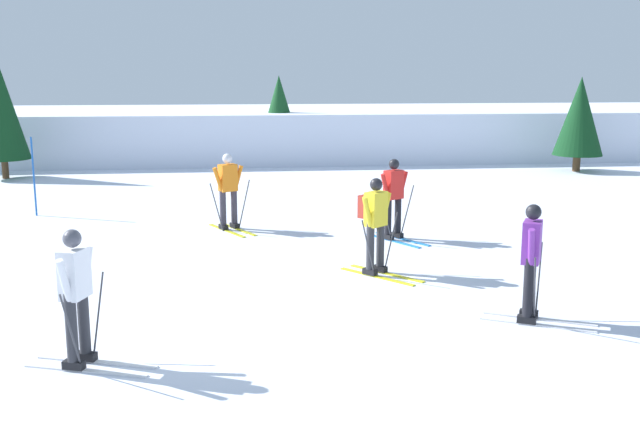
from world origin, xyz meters
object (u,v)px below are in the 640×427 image
object	(u,v)px
skier_purple	(532,260)
skier_orange	(228,189)
skier_yellow	(375,221)
conifer_far_centre	(279,110)
skier_red	(394,197)
conifer_far_right	(580,116)
trail_marker_pole	(34,177)
skier_white	(76,294)
conifer_far_left	(0,109)

from	to	relation	value
skier_purple	skier_orange	distance (m)	7.98
skier_yellow	conifer_far_centre	world-z (taller)	conifer_far_centre
skier_red	skier_yellow	size ratio (longest dim) A/B	1.00
conifer_far_centre	skier_orange	bearing A→B (deg)	-98.25
skier_orange	conifer_far_right	distance (m)	14.55
skier_yellow	trail_marker_pole	distance (m)	9.50
skier_purple	trail_marker_pole	size ratio (longest dim) A/B	0.89
skier_white	skier_yellow	world-z (taller)	same
conifer_far_centre	conifer_far_right	bearing A→B (deg)	-19.93
skier_yellow	skier_purple	size ratio (longest dim) A/B	1.00
skier_orange	trail_marker_pole	xyz separation A→B (m)	(-4.74, 2.07, 0.05)
trail_marker_pole	skier_yellow	bearing A→B (deg)	-39.45
conifer_far_left	conifer_far_centre	xyz separation A→B (m)	(9.14, 3.40, -0.27)
conifer_far_left	conifer_far_right	bearing A→B (deg)	-0.86
trail_marker_pole	conifer_far_right	distance (m)	17.81
skier_red	conifer_far_right	xyz separation A→B (m)	(8.45, 9.63, 0.99)
skier_yellow	skier_orange	distance (m)	4.75
skier_white	skier_orange	size ratio (longest dim) A/B	1.00
conifer_far_centre	skier_purple	bearing A→B (deg)	-81.95
skier_white	conifer_far_right	bearing A→B (deg)	49.59
trail_marker_pole	conifer_far_centre	distance (m)	11.88
skier_orange	trail_marker_pole	bearing A→B (deg)	156.40
skier_white	conifer_far_centre	distance (m)	19.99
skier_red	skier_purple	size ratio (longest dim) A/B	1.00
conifer_far_left	conifer_far_centre	size ratio (longest dim) A/B	1.18
skier_purple	conifer_far_left	distance (m)	19.32
trail_marker_pole	conifer_far_left	xyz separation A→B (m)	(-2.66, 6.51, 1.28)
skier_orange	conifer_far_centre	xyz separation A→B (m)	(1.74, 11.98, 1.07)
conifer_far_right	conifer_far_centre	distance (m)	10.83
skier_red	trail_marker_pole	world-z (taller)	trail_marker_pole
skier_yellow	trail_marker_pole	world-z (taller)	trail_marker_pole
skier_yellow	trail_marker_pole	size ratio (longest dim) A/B	0.89
skier_purple	conifer_far_right	xyz separation A→B (m)	(7.54, 14.96, 0.99)
skier_orange	trail_marker_pole	size ratio (longest dim) A/B	0.89
skier_orange	conifer_far_right	world-z (taller)	conifer_far_right
skier_white	conifer_far_right	world-z (taller)	conifer_far_right
skier_white	conifer_far_left	size ratio (longest dim) A/B	0.44
skier_red	conifer_far_right	world-z (taller)	conifer_far_right
skier_orange	conifer_far_left	bearing A→B (deg)	130.76
skier_orange	trail_marker_pole	world-z (taller)	trail_marker_pole
skier_purple	trail_marker_pole	world-z (taller)	trail_marker_pole
skier_purple	conifer_far_centre	xyz separation A→B (m)	(-2.64, 18.65, 1.07)
conifer_far_right	trail_marker_pole	bearing A→B (deg)	-159.51
skier_yellow	skier_purple	xyz separation A→B (m)	(1.77, -2.70, -0.04)
skier_orange	skier_red	bearing A→B (deg)	-21.13
skier_white	skier_purple	distance (m)	6.14
skier_purple	skier_yellow	bearing A→B (deg)	123.27
skier_red	skier_white	bearing A→B (deg)	-129.10
skier_red	conifer_far_centre	world-z (taller)	conifer_far_centre
skier_purple	conifer_far_right	size ratio (longest dim) A/B	0.52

